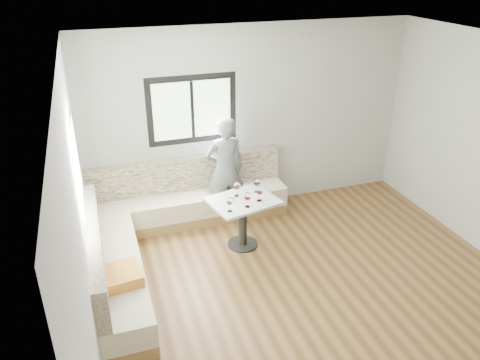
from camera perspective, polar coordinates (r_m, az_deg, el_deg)
name	(u,v)px	position (r m, az deg, el deg)	size (l,w,h in m)	color
room	(322,190)	(4.98, 9.95, -1.21)	(5.01, 5.01, 2.81)	brown
banquette	(161,228)	(6.39, -9.61, -5.78)	(2.90, 2.80, 0.95)	olive
table	(243,211)	(6.28, 0.35, -3.85)	(0.99, 0.85, 0.71)	black
person	(225,170)	(6.83, -1.84, 1.28)	(0.58, 0.38, 1.60)	slate
olive_ramekin	(231,197)	(6.22, -1.16, -2.10)	(0.09, 0.09, 0.04)	white
wine_glass_a	(230,201)	(5.86, -1.25, -2.61)	(0.09, 0.09, 0.21)	white
wine_glass_b	(247,197)	(5.96, 0.92, -2.06)	(0.09, 0.09, 0.21)	white
wine_glass_c	(260,191)	(6.11, 2.40, -1.36)	(0.09, 0.09, 0.21)	white
wine_glass_d	(237,186)	(6.23, -0.37, -0.77)	(0.09, 0.09, 0.21)	white
wine_glass_e	(257,183)	(6.33, 2.09, -0.31)	(0.09, 0.09, 0.21)	white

